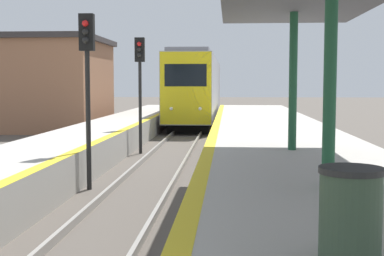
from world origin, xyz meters
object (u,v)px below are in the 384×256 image
(signal_far, at_px, (140,73))
(trash_bin, at_px, (350,213))
(train, at_px, (199,88))
(signal_mid, at_px, (87,67))

(signal_far, bearing_deg, trash_bin, -73.03)
(train, xyz_separation_m, signal_mid, (-1.33, -25.24, 0.76))
(signal_mid, bearing_deg, signal_far, 88.69)
(signal_mid, xyz_separation_m, signal_far, (0.16, 6.87, 0.00))
(train, height_order, signal_mid, train)
(signal_mid, distance_m, trash_bin, 9.29)
(signal_mid, height_order, trash_bin, signal_mid)
(signal_far, height_order, trash_bin, signal_far)
(signal_mid, relative_size, signal_far, 1.00)
(train, bearing_deg, signal_mid, -93.01)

